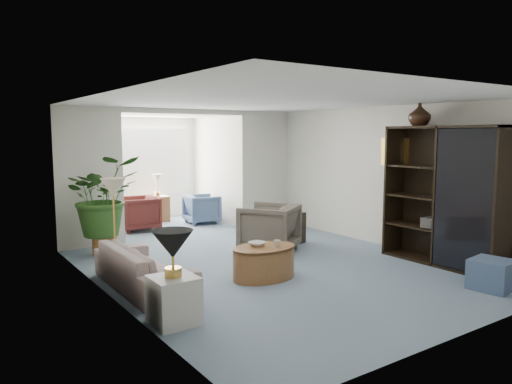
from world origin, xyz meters
TOP-DOWN VIEW (x-y plane):
  - floor at (0.00, 0.00)m, footprint 6.00×6.00m
  - sunroom_floor at (0.00, 4.10)m, footprint 2.60×2.60m
  - back_pier_left at (-1.90, 3.00)m, footprint 1.20×0.12m
  - back_pier_right at (1.90, 3.00)m, footprint 1.20×0.12m
  - back_header at (0.00, 3.00)m, footprint 2.60×0.12m
  - window_pane at (0.00, 5.18)m, footprint 2.20×0.02m
  - window_blinds at (0.00, 5.15)m, footprint 2.20×0.02m
  - framed_picture at (2.46, -0.10)m, footprint 0.04×0.50m
  - sofa at (-2.02, 0.28)m, footprint 0.75×1.90m
  - end_table at (-2.22, -1.07)m, footprint 0.47×0.47m
  - table_lamp at (-2.22, -1.07)m, footprint 0.44×0.44m
  - floor_lamp at (-2.11, 1.11)m, footprint 0.36×0.36m
  - coffee_table at (-0.47, -0.28)m, footprint 1.18×1.18m
  - coffee_bowl at (-0.52, -0.18)m, footprint 0.29×0.29m
  - coffee_cup at (-0.32, -0.38)m, footprint 0.12×0.12m
  - wingback_chair at (0.50, 0.93)m, footprint 1.24×1.25m
  - side_table_dark at (1.20, 1.23)m, footprint 0.55×0.49m
  - entertainment_cabinet at (2.23, -1.24)m, footprint 0.51×1.92m
  - cabinet_urn at (2.23, -0.74)m, footprint 0.35×0.35m
  - ottoman at (1.69, -2.36)m, footprint 0.55×0.55m
  - plant_pot at (-1.89, 2.35)m, footprint 0.40×0.40m
  - house_plant at (-1.89, 2.35)m, footprint 1.21×1.05m
  - sunroom_chair_blue at (0.84, 3.98)m, footprint 0.80×0.78m
  - sunroom_chair_maroon at (-0.66, 3.98)m, footprint 0.88×0.86m
  - sunroom_table at (0.09, 4.73)m, footprint 0.53×0.43m
  - shelf_clutter at (2.18, -1.41)m, footprint 0.30×0.78m

SIDE VIEW (x-z plane):
  - floor at x=0.00m, z-range 0.00..0.00m
  - sunroom_floor at x=0.00m, z-range 0.00..0.00m
  - plant_pot at x=-1.89m, z-range 0.00..0.32m
  - ottoman at x=1.69m, z-range 0.00..0.39m
  - coffee_table at x=-0.47m, z-range 0.00..0.45m
  - end_table at x=-2.22m, z-range 0.00..0.51m
  - sofa at x=-2.02m, z-range 0.00..0.55m
  - side_table_dark at x=1.20m, z-range 0.00..0.57m
  - sunroom_table at x=0.09m, z-range 0.00..0.59m
  - sunroom_chair_blue at x=0.84m, z-range 0.00..0.65m
  - sunroom_chair_maroon at x=-0.66m, z-range 0.00..0.72m
  - wingback_chair at x=0.50m, z-range 0.00..0.83m
  - coffee_bowl at x=-0.52m, z-range 0.45..0.51m
  - coffee_cup at x=-0.32m, z-range 0.45..0.54m
  - table_lamp at x=-2.22m, z-range 0.71..1.01m
  - house_plant at x=-1.89m, z-range 0.32..1.66m
  - entertainment_cabinet at x=2.23m, z-range 0.00..2.14m
  - shelf_clutter at x=2.18m, z-range 0.56..1.62m
  - back_pier_left at x=-1.90m, z-range 0.00..2.50m
  - back_pier_right at x=1.90m, z-range 0.00..2.50m
  - floor_lamp at x=-2.11m, z-range 1.11..1.39m
  - window_pane at x=0.00m, z-range 0.65..2.15m
  - window_blinds at x=0.00m, z-range 0.65..2.15m
  - framed_picture at x=2.46m, z-range 1.50..1.90m
  - cabinet_urn at x=2.23m, z-range 2.14..2.50m
  - back_header at x=0.00m, z-range 2.40..2.50m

